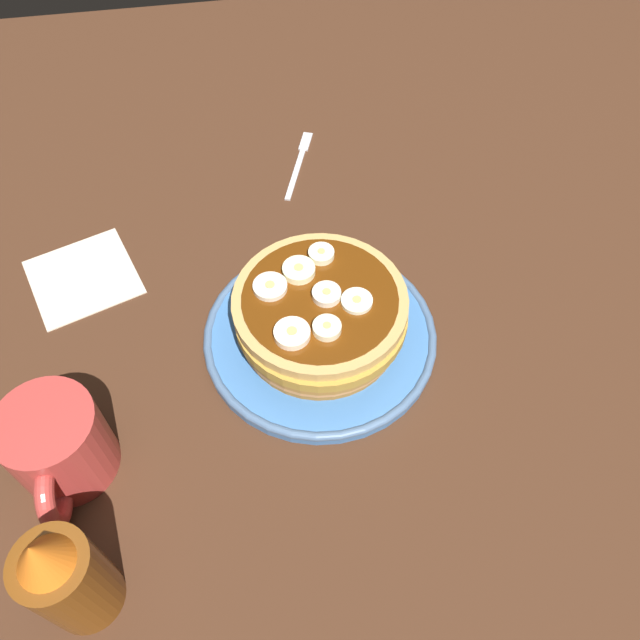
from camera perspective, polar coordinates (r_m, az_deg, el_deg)
The scene contains 14 objects.
ground_plane at distance 67.60cm, azimuth -0.00°, elevation -2.49°, with size 140.00×140.00×3.00cm, color #422616.
plate at distance 65.65cm, azimuth -0.00°, elevation -1.37°, with size 23.96×23.96×1.57cm.
pancake_stack at distance 62.68cm, azimuth -0.00°, elevation 0.28°, with size 17.55×17.57×5.94cm.
banana_slice_0 at distance 60.56cm, azimuth 0.52°, elevation 2.60°, with size 2.77×2.77×0.97cm.
banana_slice_1 at distance 60.08cm, azimuth 3.31°, elevation 1.67°, with size 3.01×3.01×0.69cm.
banana_slice_2 at distance 61.15cm, azimuth -4.49°, elevation 2.96°, with size 3.31×3.31×0.81cm.
banana_slice_3 at distance 63.54cm, azimuth 0.11°, elevation 5.90°, with size 2.60×2.60×0.97cm.
banana_slice_4 at distance 57.67cm, azimuth -2.52°, elevation -1.25°, with size 3.36×3.36×1.00cm.
banana_slice_5 at distance 57.99cm, azimuth 0.86°, elevation -0.72°, with size 2.67×2.67×1.01cm.
banana_slice_6 at distance 62.16cm, azimuth -1.91°, elevation 4.45°, with size 3.22×3.22×1.03cm.
coffee_mug at distance 60.07cm, azimuth -22.44°, elevation -10.46°, with size 11.91×8.55×8.49cm.
napkin at distance 76.02cm, azimuth -20.45°, elevation 3.65°, with size 11.00×11.00×0.30cm, color beige.
fork at distance 84.97cm, azimuth -1.84°, elevation 14.12°, with size 12.54×5.41×0.50cm.
syrup_bottle at distance 53.82cm, azimuth -21.76°, elevation -20.65°, with size 5.78×5.78×13.58cm.
Camera 1 is at (36.46, -6.05, 55.10)cm, focal length 35.74 mm.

